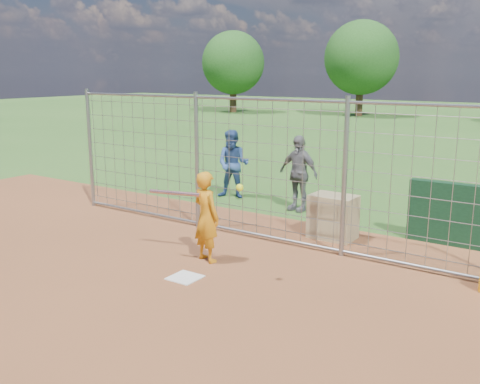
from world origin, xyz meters
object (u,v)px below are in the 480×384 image
Objects in this scene: batter at (206,217)px; bystander_a at (233,164)px; bystander_b at (298,173)px; equipment_bin at (333,217)px.

batter is 4.40m from bystander_a.
bystander_a is 1.86m from bystander_b.
bystander_b is at bearing 137.35° from equipment_bin.
bystander_a is at bearing 155.23° from equipment_bin.
bystander_b is 2.06× the size of equipment_bin.
equipment_bin is at bearing -44.06° from bystander_a.
bystander_b is at bearing -70.28° from batter.
batter reaches higher than equipment_bin.
bystander_a reaches higher than batter.
bystander_b reaches higher than equipment_bin.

